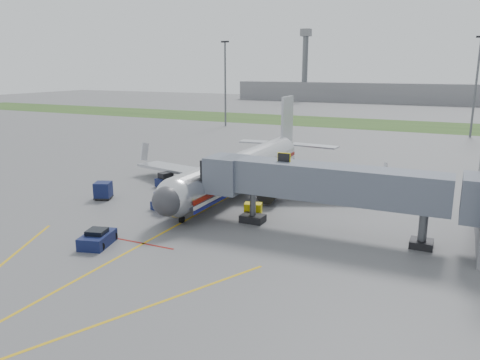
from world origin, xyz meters
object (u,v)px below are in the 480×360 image
at_px(airliner, 241,168).
at_px(pushback_tug, 97,239).
at_px(baggage_tug, 166,180).
at_px(belt_loader, 168,203).
at_px(ramp_worker, 194,189).

height_order(airliner, pushback_tug, airliner).
height_order(airliner, baggage_tug, airliner).
xyz_separation_m(belt_loader, ramp_worker, (0.24, 5.04, 0.27)).
xyz_separation_m(baggage_tug, ramp_worker, (5.49, -2.39, 0.00)).
xyz_separation_m(airliner, belt_loader, (-3.98, -9.66, -2.15)).
distance_m(airliner, baggage_tug, 9.68).
distance_m(pushback_tug, ramp_worker, 16.56).
xyz_separation_m(airliner, ramp_worker, (-3.74, -4.63, -1.88)).
relative_size(airliner, baggage_tug, 12.96).
xyz_separation_m(airliner, baggage_tug, (-9.23, -2.24, -1.88)).
bearing_deg(ramp_worker, belt_loader, -111.82).
height_order(airliner, ramp_worker, airliner).
bearing_deg(pushback_tug, belt_loader, 94.09).
relative_size(baggage_tug, belt_loader, 0.65).
height_order(pushback_tug, baggage_tug, baggage_tug).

